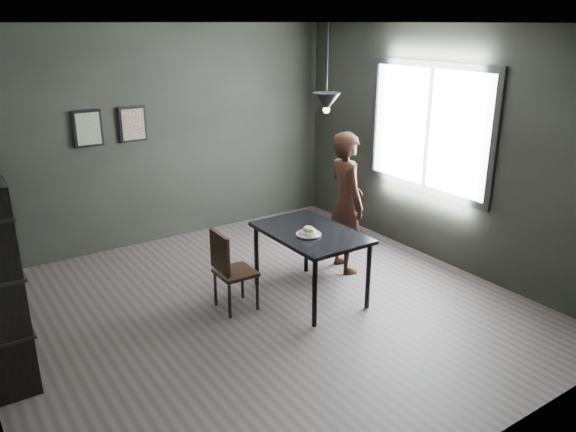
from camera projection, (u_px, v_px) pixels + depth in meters
ground at (263, 311)px, 5.76m from camera, size 5.00×5.00×0.00m
back_wall at (160, 137)px, 7.26m from camera, size 5.00×0.10×2.80m
ceiling at (258, 23)px, 4.84m from camera, size 5.00×5.00×0.02m
window_assembly at (428, 129)px, 6.70m from camera, size 0.04×1.96×1.56m
cafe_table at (310, 238)px, 5.86m from camera, size 0.80×1.20×0.75m
white_plate at (309, 235)px, 5.71m from camera, size 0.23×0.23×0.01m
donut_pile at (309, 232)px, 5.70m from camera, size 0.19×0.19×0.09m
woman at (346, 203)px, 6.48m from camera, size 0.53×0.68×1.66m
wood_chair at (229, 266)px, 5.63m from camera, size 0.38×0.38×0.86m
pendant_lamp at (327, 102)px, 5.61m from camera, size 0.28×0.28×0.86m
framed_print_left at (88, 129)px, 6.69m from camera, size 0.34×0.04×0.44m
framed_print_right at (133, 124)px, 6.98m from camera, size 0.34×0.04×0.44m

